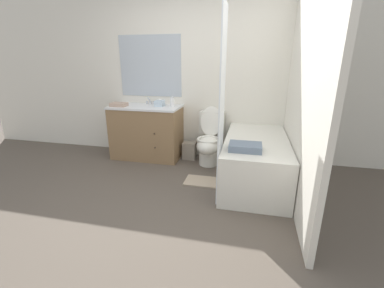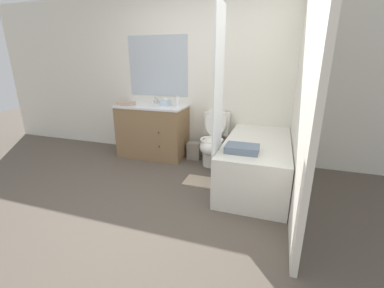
{
  "view_description": "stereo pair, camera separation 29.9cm",
  "coord_description": "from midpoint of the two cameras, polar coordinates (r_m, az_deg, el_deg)",
  "views": [
    {
      "loc": [
        0.83,
        -2.22,
        1.52
      ],
      "look_at": [
        0.13,
        0.79,
        0.5
      ],
      "focal_mm": 24.0,
      "sensor_mm": 36.0,
      "label": 1
    },
    {
      "loc": [
        1.11,
        -2.14,
        1.52
      ],
      "look_at": [
        0.13,
        0.79,
        0.5
      ],
      "focal_mm": 24.0,
      "sensor_mm": 36.0,
      "label": 2
    }
  ],
  "objects": [
    {
      "name": "bath_mat",
      "position": [
        3.38,
        0.39,
        -8.4
      ],
      "size": [
        0.53,
        0.31,
        0.02
      ],
      "color": "tan",
      "rests_on": "ground_plane"
    },
    {
      "name": "hand_towel_folded",
      "position": [
        4.19,
        -17.95,
        8.34
      ],
      "size": [
        0.24,
        0.17,
        0.06
      ],
      "color": "tan",
      "rests_on": "vanity_cabinet"
    },
    {
      "name": "wall_back",
      "position": [
        4.09,
        -0.81,
        14.43
      ],
      "size": [
        8.0,
        0.06,
        2.5
      ],
      "color": "white",
      "rests_on": "ground_plane"
    },
    {
      "name": "bathtub",
      "position": [
        3.38,
        11.41,
        -3.52
      ],
      "size": [
        0.77,
        1.58,
        0.57
      ],
      "color": "silver",
      "rests_on": "ground_plane"
    },
    {
      "name": "wastebasket",
      "position": [
        4.12,
        -2.64,
        -1.47
      ],
      "size": [
        0.2,
        0.17,
        0.27
      ],
      "color": "gray",
      "rests_on": "ground_plane"
    },
    {
      "name": "soap_dispenser",
      "position": [
        3.97,
        -6.59,
        9.28
      ],
      "size": [
        0.06,
        0.06,
        0.17
      ],
      "color": "white",
      "rests_on": "vanity_cabinet"
    },
    {
      "name": "wall_right",
      "position": [
        3.09,
        20.48,
        12.09
      ],
      "size": [
        0.05,
        2.76,
        2.5
      ],
      "color": "white",
      "rests_on": "ground_plane"
    },
    {
      "name": "bath_towel_folded",
      "position": [
        2.83,
        8.82,
        -0.71
      ],
      "size": [
        0.35,
        0.25,
        0.08
      ],
      "color": "slate",
      "rests_on": "bathtub"
    },
    {
      "name": "ground_plane",
      "position": [
        2.83,
        -9.51,
        -14.57
      ],
      "size": [
        14.0,
        14.0,
        0.0
      ],
      "primitive_type": "plane",
      "color": "brown"
    },
    {
      "name": "vanity_cabinet",
      "position": [
        4.2,
        -12.02,
        2.71
      ],
      "size": [
        1.09,
        0.59,
        0.84
      ],
      "color": "olive",
      "rests_on": "ground_plane"
    },
    {
      "name": "tissue_box",
      "position": [
        4.04,
        -9.33,
        8.91
      ],
      "size": [
        0.13,
        0.14,
        0.11
      ],
      "color": "silver",
      "rests_on": "vanity_cabinet"
    },
    {
      "name": "toilet",
      "position": [
        3.85,
        1.7,
        0.72
      ],
      "size": [
        0.38,
        0.66,
        0.85
      ],
      "color": "silver",
      "rests_on": "ground_plane"
    },
    {
      "name": "shower_curtain",
      "position": [
        2.72,
        3.43,
        7.69
      ],
      "size": [
        0.01,
        0.4,
        2.04
      ],
      "color": "white",
      "rests_on": "ground_plane"
    },
    {
      "name": "sink_faucet",
      "position": [
        4.28,
        -11.33,
        9.15
      ],
      "size": [
        0.14,
        0.12,
        0.12
      ],
      "color": "silver",
      "rests_on": "vanity_cabinet"
    }
  ]
}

